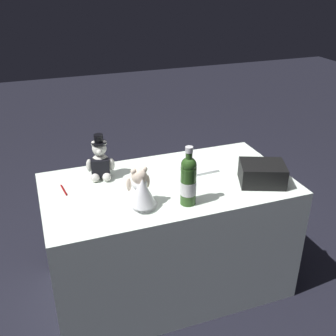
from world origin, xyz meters
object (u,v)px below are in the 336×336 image
teddy_bear_groom (100,162)px  champagne_bottle (188,180)px  guestbook (193,165)px  teddy_bear_bride (141,191)px  signing_pen (64,190)px  gift_case_black (262,173)px

teddy_bear_groom → champagne_bottle: size_ratio=0.82×
teddy_bear_groom → champagne_bottle: champagne_bottle is taller
teddy_bear_groom → guestbook: (0.59, -0.05, -0.09)m
teddy_bear_groom → teddy_bear_bride: (0.13, -0.40, -0.00)m
signing_pen → gift_case_black: bearing=-15.3°
teddy_bear_groom → teddy_bear_bride: size_ratio=1.22×
guestbook → teddy_bear_bride: bearing=-146.3°
teddy_bear_groom → champagne_bottle: 0.60m
teddy_bear_groom → signing_pen: 0.27m
champagne_bottle → guestbook: bearing=63.0°
signing_pen → gift_case_black: size_ratio=0.43×
teddy_bear_bride → guestbook: 0.58m
teddy_bear_bride → signing_pen: (-0.37, 0.32, -0.09)m
signing_pen → guestbook: 0.83m
teddy_bear_bride → champagne_bottle: champagne_bottle is taller
teddy_bear_bride → champagne_bottle: bearing=-12.6°
teddy_bear_bride → gift_case_black: (0.75, 0.01, -0.03)m
signing_pen → guestbook: guestbook is taller
gift_case_black → guestbook: bearing=130.9°
champagne_bottle → teddy_bear_groom: bearing=129.7°
champagne_bottle → signing_pen: champagne_bottle is taller
champagne_bottle → guestbook: size_ratio=1.22×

